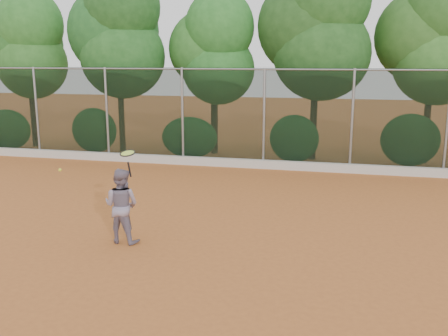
# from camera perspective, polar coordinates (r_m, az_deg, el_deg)

# --- Properties ---
(ground) EXTENTS (80.00, 80.00, 0.00)m
(ground) POSITION_cam_1_polar(r_m,az_deg,el_deg) (11.30, -1.19, -7.26)
(ground) COLOR #B2602A
(ground) RESTS_ON ground
(concrete_curb) EXTENTS (24.00, 0.20, 0.30)m
(concrete_curb) POSITION_cam_1_polar(r_m,az_deg,el_deg) (17.71, 4.41, 0.44)
(concrete_curb) COLOR beige
(concrete_curb) RESTS_ON ground
(tennis_player) EXTENTS (0.83, 0.67, 1.59)m
(tennis_player) POSITION_cam_1_polar(r_m,az_deg,el_deg) (10.67, -11.64, -4.23)
(tennis_player) COLOR gray
(tennis_player) RESTS_ON ground
(chainlink_fence) EXTENTS (24.09, 0.09, 3.50)m
(chainlink_fence) POSITION_cam_1_polar(r_m,az_deg,el_deg) (17.62, 4.59, 6.00)
(chainlink_fence) COLOR black
(chainlink_fence) RESTS_ON ground
(foliage_backdrop) EXTENTS (23.70, 3.63, 7.55)m
(foliage_backdrop) POSITION_cam_1_polar(r_m,az_deg,el_deg) (19.56, 4.03, 14.10)
(foliage_backdrop) COLOR #3F2718
(foliage_backdrop) RESTS_ON ground
(tennis_racket) EXTENTS (0.38, 0.38, 0.57)m
(tennis_racket) POSITION_cam_1_polar(r_m,az_deg,el_deg) (10.23, -10.94, 1.46)
(tennis_racket) COLOR black
(tennis_racket) RESTS_ON ground
(tennis_ball_in_flight) EXTENTS (0.07, 0.07, 0.07)m
(tennis_ball_in_flight) POSITION_cam_1_polar(r_m,az_deg,el_deg) (11.23, -18.24, -0.21)
(tennis_ball_in_flight) COLOR yellow
(tennis_ball_in_flight) RESTS_ON ground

